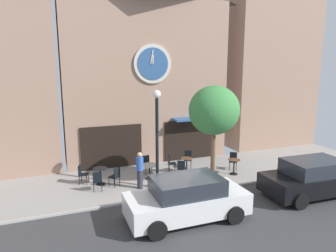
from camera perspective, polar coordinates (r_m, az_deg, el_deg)
ground_plane at (r=12.56m, az=4.91°, el=-14.29°), size 24.12×11.08×0.13m
clock_building at (r=17.55m, az=-4.10°, el=12.92°), size 9.27×3.39×11.44m
neighbor_building_right at (r=22.86m, az=17.13°, el=12.30°), size 6.22×4.69×12.05m
street_lamp at (r=13.27m, az=-2.07°, el=-2.55°), size 0.36×0.36×4.38m
street_tree at (r=13.59m, az=8.68°, el=2.86°), size 2.32×2.09×4.56m
cafe_table_center_left at (r=14.46m, az=-12.61°, el=-8.67°), size 0.66×0.66×0.77m
cafe_table_rightmost at (r=14.78m, az=-3.48°, el=-7.95°), size 0.78×0.78×0.72m
cafe_table_leftmost at (r=15.69m, az=3.55°, el=-6.97°), size 0.60×0.60×0.76m
cafe_table_center_right at (r=15.75m, az=12.30°, el=-7.10°), size 0.61×0.61×0.77m
cafe_chair_outer at (r=16.49m, az=12.16°, el=-6.17°), size 0.55×0.55×0.90m
cafe_chair_mid_row at (r=14.74m, az=-15.89°, el=-8.45°), size 0.51×0.51×0.90m
cafe_chair_curbside at (r=16.48m, az=3.77°, el=-5.96°), size 0.54×0.54×0.90m
cafe_chair_corner at (r=14.07m, az=-9.83°, el=-9.13°), size 0.56×0.56×0.90m
cafe_chair_facing_wall at (r=15.60m, az=-4.05°, el=-6.95°), size 0.45×0.45×0.90m
cafe_chair_right_end at (r=15.69m, az=0.49°, el=-6.81°), size 0.47×0.47×0.90m
cafe_chair_near_tree at (r=13.70m, az=-13.12°, el=-9.82°), size 0.45×0.45×0.90m
cafe_chair_by_entrance at (r=14.91m, az=2.56°, el=-7.80°), size 0.55×0.55×0.90m
pedestrian_blue at (r=13.62m, az=-5.31°, el=-8.21°), size 0.36×0.36×1.67m
parked_car_white at (r=11.04m, az=3.57°, el=-13.50°), size 4.32×2.05×1.55m
parked_car_black at (r=14.29m, az=25.62°, el=-8.78°), size 4.37×2.16×1.55m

